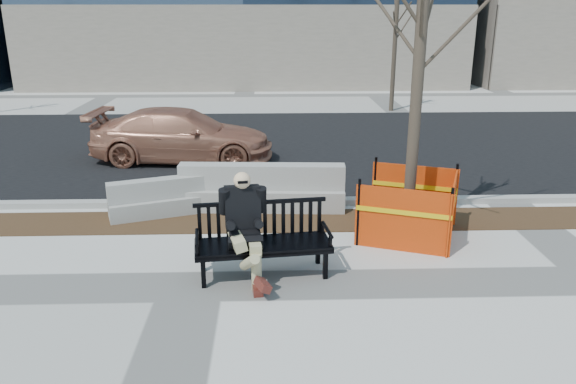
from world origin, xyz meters
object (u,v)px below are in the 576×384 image
(seated_man, at_px, (245,274))
(jersey_barrier_left, at_px, (178,213))
(tree_fence, at_px, (406,235))
(sedan, at_px, (184,161))
(bench, at_px, (263,275))
(jersey_barrier_right, at_px, (262,209))

(seated_man, bearing_deg, jersey_barrier_left, 110.75)
(tree_fence, xyz_separation_m, jersey_barrier_left, (-4.33, 1.28, 0.00))
(tree_fence, xyz_separation_m, sedan, (-4.78, 5.29, 0.00))
(sedan, bearing_deg, jersey_barrier_left, -168.59)
(bench, height_order, tree_fence, tree_fence)
(bench, xyz_separation_m, jersey_barrier_right, (-0.05, 2.96, 0.00))
(tree_fence, relative_size, sedan, 1.26)
(seated_man, height_order, tree_fence, tree_fence)
(jersey_barrier_right, bearing_deg, bench, -85.95)
(jersey_barrier_right, bearing_deg, seated_man, -91.46)
(tree_fence, bearing_deg, seated_man, -152.57)
(bench, bearing_deg, tree_fence, 23.19)
(seated_man, xyz_separation_m, jersey_barrier_right, (0.23, 2.94, 0.00))
(seated_man, xyz_separation_m, tree_fence, (2.87, 1.49, 0.00))
(bench, distance_m, jersey_barrier_right, 2.96)
(tree_fence, bearing_deg, jersey_barrier_right, 151.19)
(jersey_barrier_right, bearing_deg, tree_fence, -25.69)
(jersey_barrier_left, xyz_separation_m, jersey_barrier_right, (1.70, 0.17, 0.00))
(jersey_barrier_left, distance_m, jersey_barrier_right, 1.71)
(tree_fence, height_order, jersey_barrier_left, tree_fence)
(jersey_barrier_left, bearing_deg, tree_fence, -36.08)
(bench, xyz_separation_m, tree_fence, (2.58, 1.51, 0.00))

